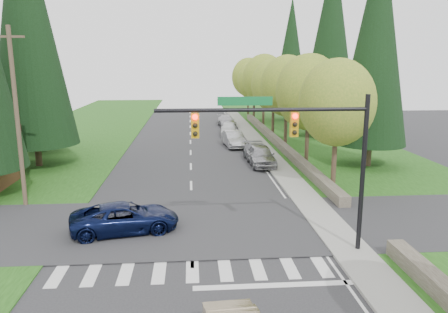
{
  "coord_description": "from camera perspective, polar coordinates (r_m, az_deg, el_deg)",
  "views": [
    {
      "loc": [
        0.01,
        -12.73,
        8.03
      ],
      "look_at": [
        1.9,
        11.55,
        2.8
      ],
      "focal_mm": 35.0,
      "sensor_mm": 36.0,
      "label": 1
    }
  ],
  "objects": [
    {
      "name": "stone_wall_north",
      "position": [
        44.26,
        6.81,
        2.04
      ],
      "size": [
        0.7,
        40.0,
        0.7
      ],
      "primitive_type": "cube",
      "color": "#4C4438",
      "rests_on": "ground"
    },
    {
      "name": "decid_tree_4",
      "position": [
        55.55,
        5.26,
        10.04
      ],
      "size": [
        5.4,
        5.4,
        9.18
      ],
      "color": "#38281C",
      "rests_on": "ground"
    },
    {
      "name": "parked_car_e",
      "position": [
        56.41,
        0.32,
        4.65
      ],
      "size": [
        2.38,
        4.98,
        1.4
      ],
      "primitive_type": "imported",
      "rotation": [
        0.0,
        0.0,
        0.09
      ],
      "color": "#AFAEB3",
      "rests_on": "ground"
    },
    {
      "name": "decid_tree_5",
      "position": [
        62.45,
        3.98,
        9.8
      ],
      "size": [
        4.8,
        4.8,
        8.3
      ],
      "color": "#38281C",
      "rests_on": "ground"
    },
    {
      "name": "curb_east",
      "position": [
        36.14,
        5.28,
        -0.67
      ],
      "size": [
        0.2,
        80.0,
        0.13
      ],
      "primitive_type": "cube",
      "color": "gray",
      "rests_on": "ground"
    },
    {
      "name": "utility_pole",
      "position": [
        26.66,
        -25.42,
        4.73
      ],
      "size": [
        1.6,
        0.24,
        10.0
      ],
      "color": "#473828",
      "rests_on": "ground"
    },
    {
      "name": "decid_tree_6",
      "position": [
        69.38,
        3.21,
        10.31
      ],
      "size": [
        5.2,
        5.2,
        8.86
      ],
      "color": "#38281C",
      "rests_on": "ground"
    },
    {
      "name": "parked_car_b",
      "position": [
        36.32,
        4.49,
        0.43
      ],
      "size": [
        2.25,
        4.9,
        1.39
      ],
      "primitive_type": "imported",
      "rotation": [
        0.0,
        0.0,
        0.06
      ],
      "color": "slate",
      "rests_on": "ground"
    },
    {
      "name": "decid_tree_2",
      "position": [
        41.79,
        8.22,
        9.11
      ],
      "size": [
        5.0,
        5.0,
        8.82
      ],
      "color": "#38281C",
      "rests_on": "ground"
    },
    {
      "name": "grass_east",
      "position": [
        36.11,
        16.75,
        -1.2
      ],
      "size": [
        14.0,
        110.0,
        0.06
      ],
      "primitive_type": "cube",
      "color": "#1B4412",
      "rests_on": "ground"
    },
    {
      "name": "conifer_e_b",
      "position": [
        49.16,
        13.79,
        15.01
      ],
      "size": [
        6.12,
        6.12,
        19.8
      ],
      "color": "#38281C",
      "rests_on": "ground"
    },
    {
      "name": "conifer_e_c",
      "position": [
        62.34,
        8.75,
        13.14
      ],
      "size": [
        5.1,
        5.1,
        16.8
      ],
      "color": "#38281C",
      "rests_on": "ground"
    },
    {
      "name": "sidewalk_east",
      "position": [
        36.29,
        6.6,
        -0.64
      ],
      "size": [
        1.8,
        80.0,
        0.13
      ],
      "primitive_type": "cube",
      "color": "gray",
      "rests_on": "ground"
    },
    {
      "name": "traffic_signal",
      "position": [
        18.03,
        9.61,
        2.22
      ],
      "size": [
        8.7,
        0.37,
        6.8
      ],
      "color": "black",
      "rests_on": "ground"
    },
    {
      "name": "decid_tree_1",
      "position": [
        35.06,
        11.03,
        8.25
      ],
      "size": [
        5.2,
        5.2,
        8.8
      ],
      "color": "#38281C",
      "rests_on": "ground"
    },
    {
      "name": "conifer_w_e",
      "position": [
        43.14,
        -24.17,
        14.1
      ],
      "size": [
        5.78,
        5.78,
        18.8
      ],
      "color": "#38281C",
      "rests_on": "ground"
    },
    {
      "name": "parked_car_a",
      "position": [
        34.88,
        4.86,
        0.13
      ],
      "size": [
        2.05,
        4.81,
        1.62
      ],
      "primitive_type": "imported",
      "rotation": [
        0.0,
        0.0,
        0.03
      ],
      "color": "#A0A0A4",
      "rests_on": "ground"
    },
    {
      "name": "grass_west",
      "position": [
        36.12,
        -25.45,
        -1.88
      ],
      "size": [
        14.0,
        110.0,
        0.06
      ],
      "primitive_type": "cube",
      "color": "#1B4412",
      "rests_on": "ground"
    },
    {
      "name": "decid_tree_0",
      "position": [
        28.37,
        14.56,
        6.81
      ],
      "size": [
        4.8,
        4.8,
        8.37
      ],
      "color": "#38281C",
      "rests_on": "ground"
    },
    {
      "name": "cross_street",
      "position": [
        22.23,
        -4.24,
        -9.09
      ],
      "size": [
        120.0,
        8.0,
        0.1
      ],
      "primitive_type": "cube",
      "color": "#28282B",
      "rests_on": "ground"
    },
    {
      "name": "decid_tree_3",
      "position": [
        48.67,
        6.52,
        9.26
      ],
      "size": [
        5.0,
        5.0,
        8.55
      ],
      "color": "#38281C",
      "rests_on": "ground"
    },
    {
      "name": "suv_navy",
      "position": [
        21.79,
        -12.79,
        -7.81
      ],
      "size": [
        5.51,
        3.37,
        1.43
      ],
      "primitive_type": "imported",
      "rotation": [
        0.0,
        0.0,
        1.78
      ],
      "color": "#0A1236",
      "rests_on": "ground"
    },
    {
      "name": "conifer_w_c",
      "position": [
        36.9,
        -24.46,
        16.15
      ],
      "size": [
        6.46,
        6.46,
        20.8
      ],
      "color": "#38281C",
      "rests_on": "ground"
    },
    {
      "name": "conifer_e_a",
      "position": [
        35.64,
        19.28,
        14.3
      ],
      "size": [
        5.44,
        5.44,
        17.8
      ],
      "color": "#38281C",
      "rests_on": "ground"
    },
    {
      "name": "parked_car_d",
      "position": [
        49.46,
        0.61,
        3.66
      ],
      "size": [
        2.18,
        4.56,
        1.5
      ],
      "primitive_type": "imported",
      "rotation": [
        0.0,
        0.0,
        -0.09
      ],
      "color": "silver",
      "rests_on": "ground"
    },
    {
      "name": "parked_car_c",
      "position": [
        42.57,
        1.26,
        2.29
      ],
      "size": [
        2.13,
        4.82,
        1.54
      ],
      "primitive_type": "imported",
      "rotation": [
        0.0,
        0.0,
        0.11
      ],
      "color": "#A2A2A6",
      "rests_on": "ground"
    }
  ]
}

